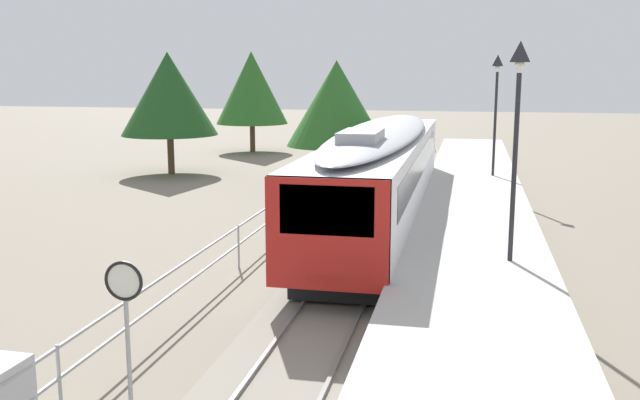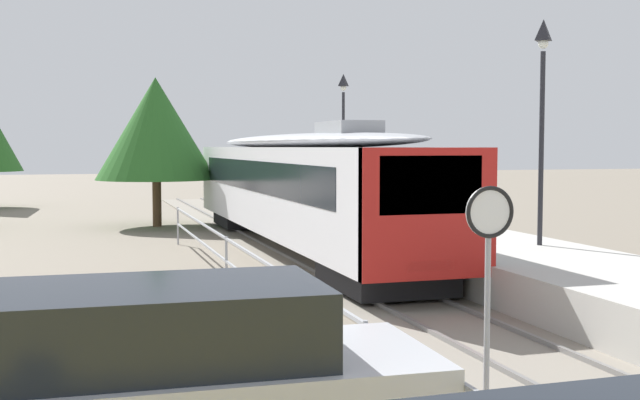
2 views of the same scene
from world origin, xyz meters
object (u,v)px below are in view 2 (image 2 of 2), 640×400
(platform_lamp_far_end, at_px, (343,114))
(commuter_train, at_px, (298,183))
(platform_lamp_mid_platform, at_px, (542,89))
(speed_limit_sign, at_px, (489,244))
(parked_suv_silver, at_px, (176,393))

(platform_lamp_far_end, bearing_deg, commuter_train, -117.78)
(platform_lamp_mid_platform, xyz_separation_m, speed_limit_sign, (-6.01, -8.37, -2.50))
(platform_lamp_far_end, xyz_separation_m, speed_limit_sign, (-6.01, -23.11, -2.50))
(speed_limit_sign, bearing_deg, commuter_train, 82.93)
(parked_suv_silver, bearing_deg, commuter_train, 71.06)
(platform_lamp_mid_platform, height_order, parked_suv_silver, platform_lamp_mid_platform)
(platform_lamp_mid_platform, height_order, platform_lamp_far_end, same)
(commuter_train, distance_m, platform_lamp_mid_platform, 8.43)
(platform_lamp_far_end, bearing_deg, speed_limit_sign, -104.58)
(parked_suv_silver, bearing_deg, speed_limit_sign, 17.32)
(platform_lamp_far_end, relative_size, parked_suv_silver, 1.15)
(speed_limit_sign, distance_m, parked_suv_silver, 4.08)
(platform_lamp_far_end, relative_size, speed_limit_sign, 1.91)
(commuter_train, distance_m, platform_lamp_far_end, 9.16)
(parked_suv_silver, bearing_deg, platform_lamp_mid_platform, 44.34)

